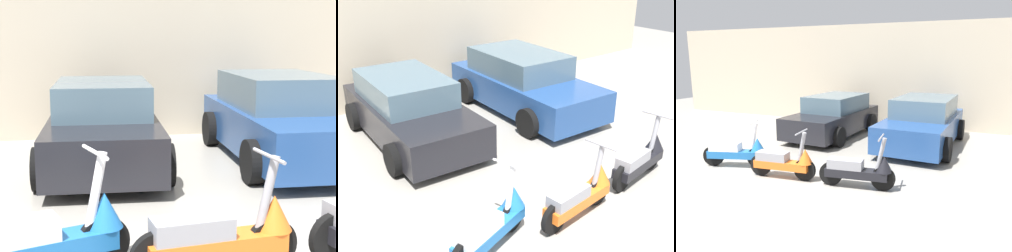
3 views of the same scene
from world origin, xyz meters
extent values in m
plane|color=#9E998E|center=(0.00, 0.00, 0.00)|extent=(28.00, 28.00, 0.00)
cube|color=beige|center=(0.00, 7.08, 1.91)|extent=(19.60, 0.12, 3.82)
cylinder|color=black|center=(-1.15, 0.99, 0.25)|extent=(0.50, 0.23, 0.49)
cylinder|color=black|center=(-2.19, 0.66, 0.25)|extent=(0.50, 0.23, 0.49)
cube|color=#1E66B2|center=(-1.67, 0.83, 0.31)|extent=(1.32, 0.67, 0.17)
cube|color=white|center=(-1.89, 0.76, 0.49)|extent=(0.77, 0.49, 0.19)
cylinder|color=white|center=(-1.20, 0.98, 0.74)|extent=(0.24, 0.15, 0.70)
cylinder|color=white|center=(-1.20, 0.98, 1.09)|extent=(0.20, 0.55, 0.03)
cone|color=#1E66B2|center=(-1.13, 1.00, 0.55)|extent=(0.41, 0.41, 0.32)
cylinder|color=black|center=(0.33, 0.68, 0.24)|extent=(0.49, 0.13, 0.48)
cylinder|color=black|center=(-0.73, 0.57, 0.24)|extent=(0.49, 0.13, 0.48)
cube|color=orange|center=(-0.20, 0.63, 0.30)|extent=(1.27, 0.41, 0.17)
cube|color=gray|center=(-0.42, 0.60, 0.48)|extent=(0.73, 0.35, 0.19)
cylinder|color=gray|center=(0.28, 0.67, 0.72)|extent=(0.23, 0.10, 0.68)
cylinder|color=gray|center=(0.28, 0.67, 1.06)|extent=(0.09, 0.56, 0.03)
cone|color=orange|center=(0.35, 0.68, 0.54)|extent=(0.35, 0.35, 0.31)
cylinder|color=black|center=(2.01, 0.83, 0.24)|extent=(0.49, 0.15, 0.49)
cylinder|color=black|center=(0.95, 0.68, 0.24)|extent=(0.49, 0.15, 0.49)
cube|color=black|center=(1.48, 0.76, 0.30)|extent=(1.30, 0.46, 0.17)
cube|color=gray|center=(1.25, 0.73, 0.48)|extent=(0.74, 0.37, 0.19)
cylinder|color=gray|center=(1.96, 0.82, 0.73)|extent=(0.23, 0.11, 0.69)
cylinder|color=gray|center=(1.96, 0.82, 1.07)|extent=(0.11, 0.56, 0.03)
cone|color=black|center=(2.03, 0.83, 0.55)|extent=(0.37, 0.37, 0.32)
cube|color=black|center=(-0.87, 4.69, 0.50)|extent=(1.91, 4.06, 0.66)
cube|color=slate|center=(-0.86, 4.93, 1.09)|extent=(1.60, 2.31, 0.52)
cylinder|color=black|center=(-0.10, 3.41, 0.30)|extent=(0.25, 0.62, 0.60)
cylinder|color=black|center=(-1.81, 3.52, 0.30)|extent=(0.25, 0.62, 0.60)
cylinder|color=black|center=(0.06, 5.86, 0.30)|extent=(0.25, 0.62, 0.60)
cylinder|color=black|center=(-1.65, 5.97, 0.30)|extent=(0.25, 0.62, 0.60)
cube|color=navy|center=(2.10, 4.54, 0.53)|extent=(1.97, 4.30, 0.70)
cube|color=slate|center=(2.12, 4.79, 1.15)|extent=(1.66, 2.43, 0.55)
cylinder|color=black|center=(2.95, 3.18, 0.32)|extent=(0.25, 0.65, 0.64)
cylinder|color=black|center=(1.13, 3.28, 0.32)|extent=(0.25, 0.65, 0.64)
cylinder|color=black|center=(3.08, 5.79, 0.32)|extent=(0.25, 0.65, 0.64)
cylinder|color=black|center=(1.26, 5.89, 0.32)|extent=(0.25, 0.65, 0.64)
camera|label=1|loc=(-1.43, -3.41, 2.10)|focal=55.00mm
camera|label=2|loc=(-4.32, -2.90, 3.83)|focal=45.00mm
camera|label=3|loc=(3.72, -5.06, 2.58)|focal=35.00mm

